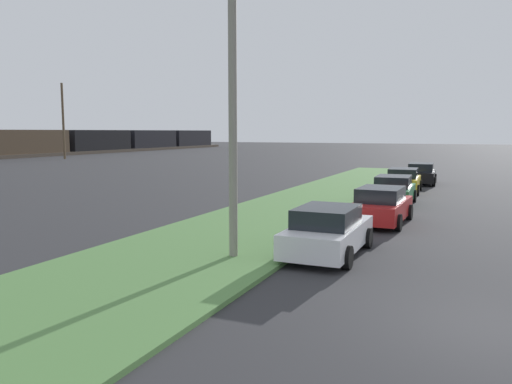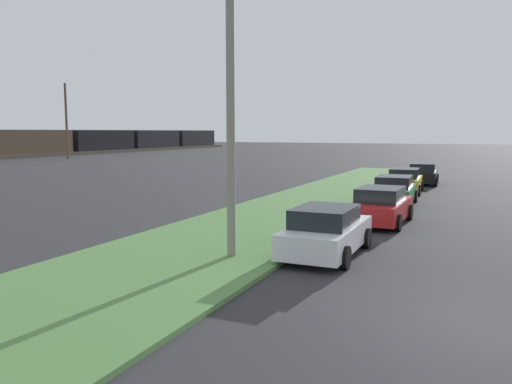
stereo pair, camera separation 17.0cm
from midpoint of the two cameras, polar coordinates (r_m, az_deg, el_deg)
The scene contains 9 objects.
ground at distance 10.55m, azimuth 24.91°, elevation -14.11°, with size 300.00×300.00×0.00m, color #2D2D30.
grass_median at distance 21.66m, azimuth 2.18°, elevation -2.75°, with size 60.00×6.00×0.12m, color #517F42.
parked_car_white at distance 15.20m, azimuth 7.76°, elevation -4.40°, with size 4.31×2.03×1.47m.
parked_car_red at distance 20.77m, azimuth 13.63°, elevation -1.52°, with size 4.35×2.11×1.47m.
parked_car_green at distance 26.26m, azimuth 15.00°, elevation 0.15°, with size 4.37×2.15×1.47m.
parked_car_yellow at distance 31.72m, azimuth 16.05°, elevation 1.22°, with size 4.38×2.18×1.47m.
parked_car_black at distance 37.23m, azimuth 17.90°, elevation 1.95°, with size 4.38×2.18×1.47m.
streetlight at distance 14.11m, azimuth -1.66°, elevation 9.79°, with size 0.37×2.87×7.50m.
distant_utility_pole at distance 72.54m, azimuth -20.89°, elevation 7.43°, with size 0.30×0.30×10.00m, color brown.
Camera 1 is at (-9.92, 0.46, 3.65)m, focal length 35.64 mm.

